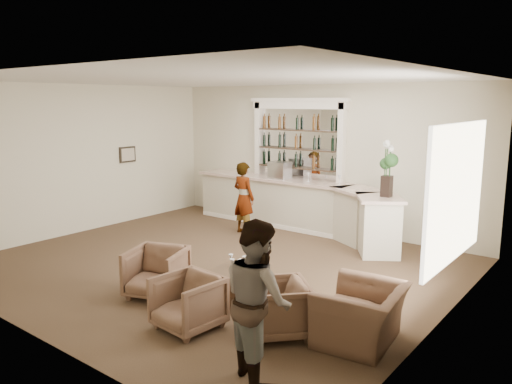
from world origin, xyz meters
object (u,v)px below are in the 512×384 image
(bar_counter, at_px, (299,206))
(armchair_left, at_px, (157,272))
(espresso_machine, at_px, (280,170))
(armchair_center, at_px, (188,302))
(flower_vase, at_px, (388,165))
(armchair_right, at_px, (277,308))
(sommelier, at_px, (244,198))
(armchair_far, at_px, (361,315))
(guest, at_px, (258,299))
(cocktail_table, at_px, (236,286))

(bar_counter, bearing_deg, armchair_left, -84.57)
(bar_counter, distance_m, espresso_machine, 0.96)
(armchair_center, relative_size, flower_vase, 0.74)
(armchair_right, bearing_deg, sommelier, 176.62)
(sommelier, distance_m, armchair_far, 5.41)
(guest, bearing_deg, armchair_right, -38.42)
(armchair_center, bearing_deg, flower_vase, 86.42)
(guest, distance_m, espresso_machine, 6.61)
(guest, height_order, espresso_machine, guest)
(cocktail_table, xyz_separation_m, armchair_center, (0.05, -1.03, 0.11))
(espresso_machine, bearing_deg, armchair_right, -55.36)
(guest, height_order, armchair_far, guest)
(armchair_center, relative_size, armchair_far, 0.71)
(cocktail_table, distance_m, armchair_left, 1.25)
(armchair_right, bearing_deg, bar_counter, 162.59)
(armchair_far, bearing_deg, cocktail_table, -96.85)
(armchair_far, xyz_separation_m, flower_vase, (-1.25, 3.56, 1.38))
(flower_vase, bearing_deg, sommelier, -172.21)
(cocktail_table, xyz_separation_m, armchair_right, (1.07, -0.46, 0.10))
(armchair_center, height_order, flower_vase, flower_vase)
(sommelier, bearing_deg, bar_counter, -123.06)
(armchair_left, relative_size, armchair_far, 0.75)
(bar_counter, distance_m, guest, 6.27)
(cocktail_table, bearing_deg, armchair_right, -23.36)
(cocktail_table, xyz_separation_m, flower_vase, (0.75, 3.56, 1.49))
(espresso_machine, bearing_deg, cocktail_table, -62.94)
(sommelier, height_order, espresso_machine, sommelier)
(armchair_far, bearing_deg, armchair_right, -70.30)
(armchair_left, relative_size, espresso_machine, 1.83)
(guest, height_order, flower_vase, flower_vase)
(armchair_left, xyz_separation_m, armchair_far, (3.12, 0.54, -0.02))
(armchair_left, distance_m, armchair_far, 3.17)
(armchair_center, bearing_deg, guest, -8.55)
(armchair_far, bearing_deg, armchair_left, -87.13)
(bar_counter, relative_size, cocktail_table, 8.02)
(armchair_right, relative_size, espresso_machine, 1.72)
(bar_counter, distance_m, cocktail_table, 4.41)
(armchair_left, xyz_separation_m, espresso_machine, (-1.01, 4.69, 0.96))
(armchair_far, height_order, espresso_machine, espresso_machine)
(armchair_left, bearing_deg, flower_vase, 44.08)
(cocktail_table, xyz_separation_m, sommelier, (-2.39, 3.13, 0.55))
(armchair_left, height_order, armchair_right, armchair_left)
(flower_vase, bearing_deg, armchair_left, -114.59)
(sommelier, xyz_separation_m, guest, (3.85, -4.50, 0.06))
(bar_counter, xyz_separation_m, armchair_far, (3.56, -4.11, -0.22))
(armchair_center, distance_m, flower_vase, 4.85)
(bar_counter, distance_m, armchair_right, 5.28)
(armchair_right, bearing_deg, guest, -24.38)
(cocktail_table, xyz_separation_m, guest, (1.46, -1.37, 0.62))
(cocktail_table, height_order, sommelier, sommelier)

